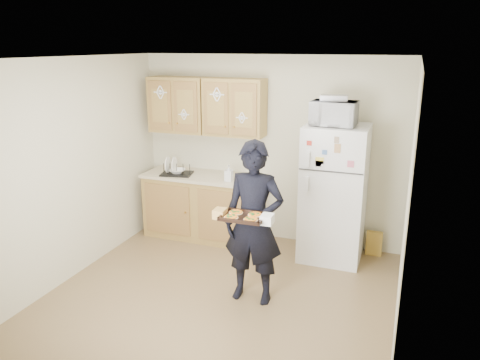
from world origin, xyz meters
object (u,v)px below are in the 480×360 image
object	(u,v)px
person	(254,223)
dish_rack	(177,169)
refrigerator	(334,193)
baking_tray	(243,217)
microwave	(334,113)

from	to	relation	value
person	dish_rack	distance (m)	2.00
refrigerator	dish_rack	bearing A→B (deg)	-178.79
baking_tray	dish_rack	world-z (taller)	dish_rack
refrigerator	baking_tray	distance (m)	1.73
refrigerator	baking_tray	size ratio (longest dim) A/B	4.07
dish_rack	refrigerator	bearing A→B (deg)	1.21
baking_tray	dish_rack	bearing A→B (deg)	133.15
refrigerator	microwave	bearing A→B (deg)	-133.94
refrigerator	person	bearing A→B (deg)	-114.74
person	microwave	distance (m)	1.69
baking_tray	dish_rack	size ratio (longest dim) A/B	1.02
baking_tray	microwave	distance (m)	1.85
person	refrigerator	bearing A→B (deg)	63.86
person	baking_tray	bearing A→B (deg)	-92.79
person	dish_rack	world-z (taller)	person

